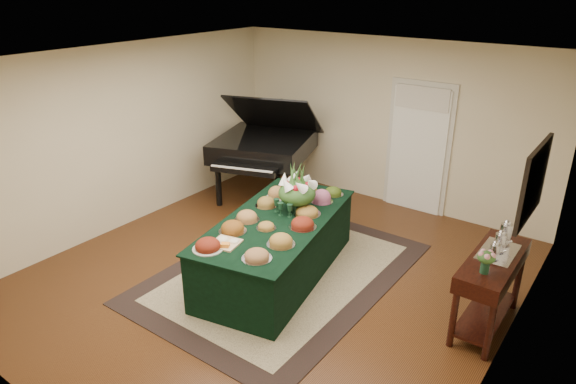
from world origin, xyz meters
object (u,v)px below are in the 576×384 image
Objects in this scene: floral_centerpiece at (297,188)px; mahogany_sideboard at (492,273)px; buffet_table at (277,247)px; grand_piano at (264,145)px.

floral_centerpiece is 2.47m from mahogany_sideboard.
buffet_table is at bearing -168.71° from mahogany_sideboard.
floral_centerpiece is at bearing -41.18° from grand_piano.
grand_piano is at bearing 131.93° from buffet_table.
mahogany_sideboard reaches higher than buffet_table.
grand_piano is at bearing 138.82° from floral_centerpiece.
mahogany_sideboard is at bearing 11.29° from buffet_table.
buffet_table is 5.44× the size of floral_centerpiece.
buffet_table is 2.11× the size of mahogany_sideboard.
mahogany_sideboard is at bearing 2.74° from floral_centerpiece.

